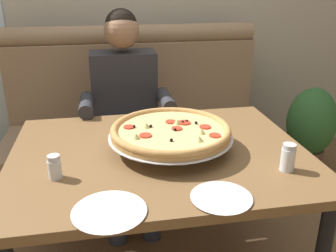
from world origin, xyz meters
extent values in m
cube|color=#937556|center=(0.00, 0.84, 0.23)|extent=(1.79, 0.60, 0.46)
cube|color=#937556|center=(0.00, 1.23, 0.69)|extent=(1.79, 0.18, 0.65)
cylinder|color=#937556|center=(0.00, 1.23, 1.06)|extent=(1.79, 0.14, 0.14)
cube|color=brown|center=(0.00, 0.00, 0.71)|extent=(1.29, 0.99, 0.04)
cylinder|color=black|center=(-0.58, 0.43, 0.34)|extent=(0.06, 0.06, 0.69)
cylinder|color=black|center=(0.58, 0.43, 0.34)|extent=(0.06, 0.06, 0.69)
cube|color=#2D3342|center=(-0.10, 0.59, 0.54)|extent=(0.34, 0.40, 0.15)
cylinder|color=#2D3342|center=(-0.20, 0.34, 0.23)|extent=(0.11, 0.11, 0.46)
cylinder|color=#2D3342|center=(0.00, 0.34, 0.23)|extent=(0.11, 0.11, 0.46)
cube|color=#2D2D33|center=(-0.10, 0.81, 0.74)|extent=(0.40, 0.22, 0.56)
cylinder|color=#2D2D33|center=(-0.33, 0.59, 0.77)|extent=(0.08, 0.28, 0.08)
cylinder|color=#2D2D33|center=(0.13, 0.59, 0.77)|extent=(0.08, 0.28, 0.08)
sphere|color=#997051|center=(-0.10, 0.79, 1.15)|extent=(0.21, 0.21, 0.21)
sphere|color=black|center=(-0.10, 0.80, 1.18)|extent=(0.19, 0.19, 0.19)
cylinder|color=silver|center=(0.05, -0.13, 0.76)|extent=(0.01, 0.01, 0.06)
cylinder|color=silver|center=(-0.07, 0.09, 0.76)|extent=(0.01, 0.01, 0.06)
cylinder|color=silver|center=(0.18, 0.09, 0.76)|extent=(0.01, 0.01, 0.06)
torus|color=silver|center=(0.05, 0.01, 0.78)|extent=(0.30, 0.30, 0.01)
cylinder|color=silver|center=(0.05, 0.01, 0.79)|extent=(0.55, 0.55, 0.00)
cylinder|color=tan|center=(0.05, 0.01, 0.80)|extent=(0.52, 0.52, 0.02)
torus|color=tan|center=(0.05, 0.01, 0.82)|extent=(0.53, 0.53, 0.03)
cylinder|color=#E5C17A|center=(0.05, 0.01, 0.82)|extent=(0.46, 0.46, 0.01)
cylinder|color=red|center=(0.21, 0.01, 0.82)|extent=(0.05, 0.05, 0.01)
cylinder|color=red|center=(0.22, -0.09, 0.82)|extent=(0.05, 0.05, 0.01)
cylinder|color=red|center=(0.13, 0.07, 0.82)|extent=(0.06, 0.06, 0.01)
cylinder|color=red|center=(-0.07, -0.04, 0.82)|extent=(0.05, 0.05, 0.01)
cylinder|color=red|center=(0.08, 0.01, 0.82)|extent=(0.05, 0.05, 0.01)
cylinder|color=red|center=(0.07, 0.10, 0.82)|extent=(0.05, 0.05, 0.01)
cylinder|color=red|center=(-0.13, 0.07, 0.82)|extent=(0.05, 0.05, 0.01)
sphere|color=black|center=(0.14, 0.08, 0.83)|extent=(0.01, 0.01, 0.01)
sphere|color=black|center=(0.03, -0.11, 0.83)|extent=(0.01, 0.01, 0.01)
sphere|color=black|center=(0.07, -0.01, 0.83)|extent=(0.01, 0.01, 0.01)
sphere|color=black|center=(0.18, 0.05, 0.83)|extent=(0.01, 0.01, 0.01)
sphere|color=black|center=(-0.10, 0.06, 0.83)|extent=(0.01, 0.01, 0.01)
sphere|color=black|center=(0.12, 0.08, 0.83)|extent=(0.01, 0.01, 0.01)
sphere|color=black|center=(-0.03, 0.05, 0.83)|extent=(0.01, 0.01, 0.01)
cone|color=#CCC675|center=(0.14, -0.13, 0.83)|extent=(0.04, 0.04, 0.02)
cone|color=#CCC675|center=(-0.05, 0.05, 0.83)|extent=(0.04, 0.04, 0.02)
cone|color=#CCC675|center=(-0.11, -0.06, 0.83)|extent=(0.04, 0.04, 0.02)
cone|color=#CCC675|center=(0.17, -0.06, 0.83)|extent=(0.04, 0.04, 0.02)
cone|color=#CCC675|center=(0.09, 0.07, 0.83)|extent=(0.04, 0.04, 0.02)
cylinder|color=white|center=(0.47, -0.26, 0.77)|extent=(0.06, 0.06, 0.09)
cylinder|color=silver|center=(0.47, -0.26, 0.76)|extent=(0.05, 0.05, 0.06)
cylinder|color=silver|center=(0.47, -0.26, 0.83)|extent=(0.05, 0.05, 0.02)
cylinder|color=white|center=(-0.43, -0.16, 0.77)|extent=(0.05, 0.05, 0.08)
cylinder|color=#4C6633|center=(-0.43, -0.16, 0.75)|extent=(0.04, 0.04, 0.05)
cylinder|color=silver|center=(-0.43, -0.16, 0.81)|extent=(0.05, 0.05, 0.02)
cylinder|color=white|center=(0.15, -0.41, 0.73)|extent=(0.15, 0.15, 0.01)
cone|color=white|center=(0.15, -0.41, 0.74)|extent=(0.22, 0.22, 0.01)
cylinder|color=white|center=(-0.23, -0.42, 0.73)|extent=(0.17, 0.17, 0.01)
cone|color=white|center=(-0.23, -0.42, 0.74)|extent=(0.25, 0.25, 0.01)
cylinder|color=brown|center=(1.29, 0.87, 0.11)|extent=(0.24, 0.24, 0.22)
ellipsoid|color=#336B33|center=(1.29, 0.87, 0.44)|extent=(0.36, 0.36, 0.52)
camera|label=1|loc=(-0.23, -1.44, 1.43)|focal=39.31mm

